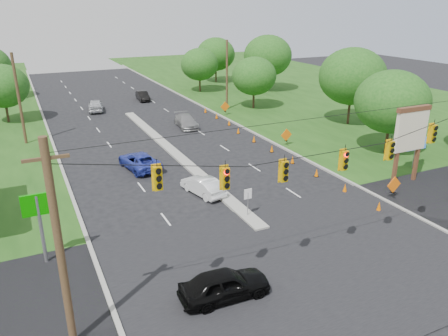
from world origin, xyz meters
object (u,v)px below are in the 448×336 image
white_sedan (203,186)px  blue_pickup (139,161)px  black_sedan (225,284)px  pylon_sign (411,133)px

white_sedan → blue_pickup: size_ratio=0.80×
black_sedan → white_sedan: black_sedan is taller
blue_pickup → pylon_sign: bearing=138.4°
black_sedan → blue_pickup: black_sedan is taller
white_sedan → blue_pickup: blue_pickup is taller
pylon_sign → black_sedan: 20.86m
black_sedan → white_sedan: 12.33m
blue_pickup → white_sedan: bearing=102.4°
pylon_sign → blue_pickup: bearing=147.1°
black_sedan → blue_pickup: size_ratio=0.88×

